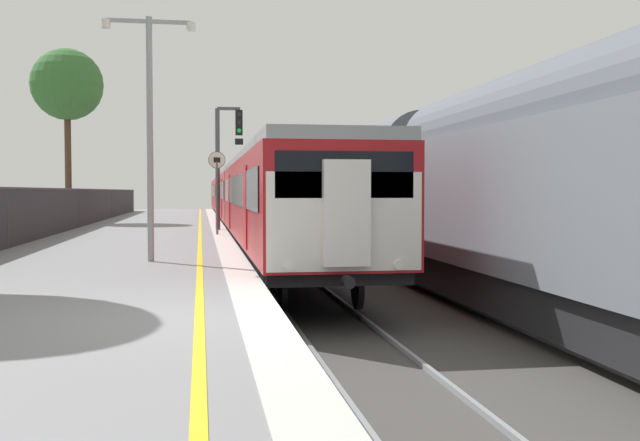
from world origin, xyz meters
TOP-DOWN VIEW (x-y plane):
  - ground at (2.64, 0.00)m, footprint 17.40×110.00m
  - commuter_train_at_platform at (2.10, 32.39)m, footprint 2.83×58.88m
  - freight_train_adjacent_track at (6.10, 10.76)m, footprint 2.60×28.48m
  - signal_gantry at (0.63, 20.41)m, footprint 1.10×0.24m
  - speed_limit_sign at (0.25, 17.12)m, footprint 0.59×0.08m
  - platform_lamp_mid at (-1.41, 7.37)m, footprint 2.00×0.20m
  - background_tree_centre at (-6.79, 29.51)m, footprint 3.57×3.57m

SIDE VIEW (x-z plane):
  - ground at x=2.64m, z-range -1.21..0.00m
  - commuter_train_at_platform at x=2.10m, z-range -0.64..3.17m
  - freight_train_adjacent_track at x=6.10m, z-range -0.77..4.08m
  - speed_limit_sign at x=0.25m, z-range 0.39..3.33m
  - signal_gantry at x=0.63m, z-range 0.61..5.48m
  - platform_lamp_mid at x=-1.41m, z-range 0.50..5.81m
  - background_tree_centre at x=-6.79m, z-range 2.42..11.10m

